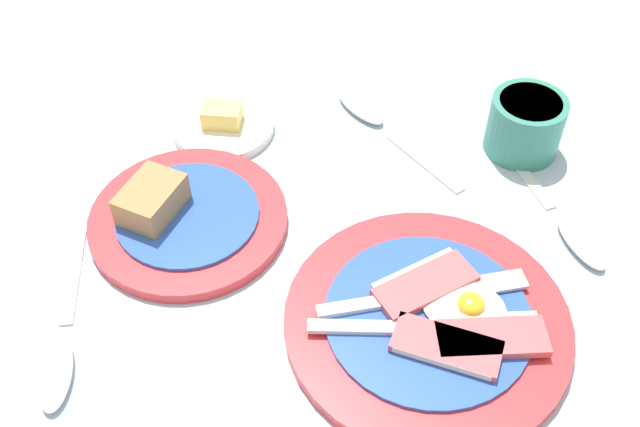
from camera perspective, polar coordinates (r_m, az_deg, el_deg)
name	(u,v)px	position (r m, az deg, el deg)	size (l,w,h in m)	color
ground_plane	(283,316)	(0.65, -2.81, -7.83)	(3.00, 3.00, 0.00)	#A3BCD1
breakfast_plate	(431,320)	(0.64, 8.46, -8.06)	(0.24, 0.24, 0.03)	red
bread_plate	(183,216)	(0.72, -10.38, -0.21)	(0.19, 0.19, 0.05)	red
sugar_cup	(525,124)	(0.80, 15.38, 6.63)	(0.08, 0.08, 0.06)	#337F6B
butter_dish	(223,124)	(0.82, -7.40, 6.76)	(0.11, 0.11, 0.03)	silver
teaspoon_by_saucer	(565,223)	(0.75, 18.18, -0.66)	(0.13, 0.16, 0.01)	silver
teaspoon_near_cup	(61,346)	(0.66, -19.14, -9.51)	(0.09, 0.18, 0.01)	silver
teaspoon_stray	(377,121)	(0.82, 4.34, 7.05)	(0.17, 0.13, 0.01)	silver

